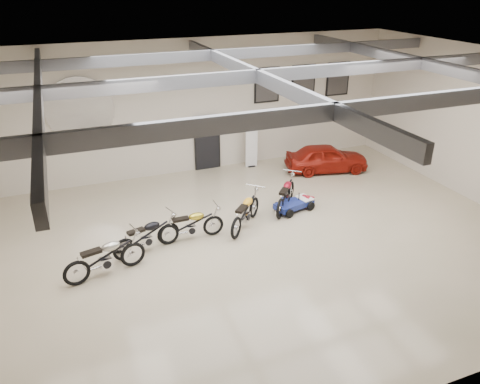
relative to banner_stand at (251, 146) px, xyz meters
name	(u,v)px	position (x,y,z in m)	size (l,w,h in m)	color
floor	(255,243)	(-2.18, -5.50, -0.88)	(16.00, 12.00, 0.01)	#B7A58C
ceiling	(258,66)	(-2.18, -5.50, 4.12)	(16.00, 12.00, 0.01)	slate
back_wall	(193,107)	(-2.18, 0.50, 1.62)	(16.00, 0.02, 5.00)	beige
ceiling_beams	(258,76)	(-2.18, -5.50, 3.87)	(15.80, 11.80, 0.32)	#585960
door	(207,143)	(-1.68, 0.45, 0.17)	(0.92, 0.08, 2.10)	black
logo_plaque	(80,110)	(-6.18, 0.45, 1.92)	(2.30, 0.06, 1.16)	silver
poster_left	(267,85)	(0.82, 0.46, 2.22)	(1.05, 0.08, 1.35)	black
poster_mid	(303,82)	(2.42, 0.46, 2.22)	(1.05, 0.08, 1.35)	black
poster_right	(338,79)	(4.02, 0.46, 2.22)	(1.05, 0.08, 1.35)	black
oil_sign	(241,123)	(-0.28, 0.45, 0.82)	(0.72, 0.10, 0.72)	white
banner_stand	(251,146)	(0.00, 0.00, 0.00)	(0.48, 0.19, 1.76)	white
motorcycle_silver	(105,257)	(-6.34, -5.53, -0.33)	(2.11, 0.65, 1.10)	silver
motorcycle_black	(147,235)	(-5.14, -4.80, -0.37)	(1.98, 0.61, 1.03)	silver
motorcycle_gold	(191,224)	(-3.83, -4.62, -0.38)	(1.94, 0.60, 1.01)	silver
motorcycle_yellow	(245,211)	(-2.09, -4.51, -0.35)	(2.05, 0.63, 1.06)	silver
motorcycle_red	(286,194)	(-0.40, -3.84, -0.36)	(2.03, 0.63, 1.05)	silver
go_kart	(297,201)	(-0.06, -4.03, -0.59)	(1.62, 0.73, 0.59)	navy
vintage_car	(327,158)	(2.54, -1.50, -0.34)	(3.16, 1.27, 1.08)	maroon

